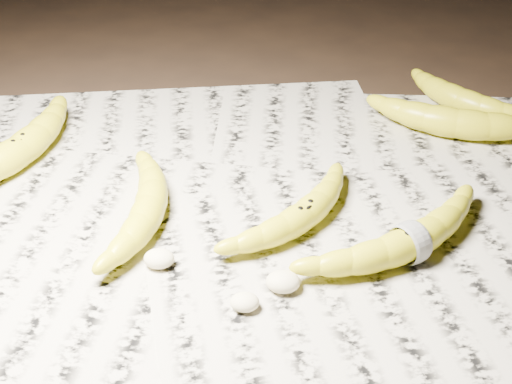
{
  "coord_description": "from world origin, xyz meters",
  "views": [
    {
      "loc": [
        0.01,
        -0.64,
        0.49
      ],
      "look_at": [
        -0.02,
        -0.01,
        0.05
      ],
      "focal_mm": 50.0,
      "sensor_mm": 36.0,
      "label": 1
    }
  ],
  "objects_px": {
    "banana_left_b": "(149,205)",
    "banana_center": "(303,213)",
    "banana_left_a": "(19,148)",
    "banana_upper_a": "(457,121)",
    "banana_upper_b": "(461,98)",
    "banana_taped": "(410,240)"
  },
  "relations": [
    {
      "from": "banana_left_b",
      "to": "banana_center",
      "type": "bearing_deg",
      "value": -90.16
    },
    {
      "from": "banana_left_a",
      "to": "banana_center",
      "type": "relative_size",
      "value": 1.28
    },
    {
      "from": "banana_left_a",
      "to": "banana_upper_a",
      "type": "xyz_separation_m",
      "value": [
        0.56,
        0.1,
        -0.0
      ]
    },
    {
      "from": "banana_left_b",
      "to": "banana_center",
      "type": "relative_size",
      "value": 1.03
    },
    {
      "from": "banana_left_b",
      "to": "banana_upper_b",
      "type": "distance_m",
      "value": 0.49
    },
    {
      "from": "banana_left_b",
      "to": "banana_upper_a",
      "type": "distance_m",
      "value": 0.43
    },
    {
      "from": "banana_taped",
      "to": "banana_left_b",
      "type": "bearing_deg",
      "value": 133.7
    },
    {
      "from": "banana_upper_a",
      "to": "banana_upper_b",
      "type": "bearing_deg",
      "value": 89.61
    },
    {
      "from": "banana_left_b",
      "to": "banana_left_a",
      "type": "bearing_deg",
      "value": 60.24
    },
    {
      "from": "banana_taped",
      "to": "banana_upper_b",
      "type": "xyz_separation_m",
      "value": [
        0.12,
        0.33,
        -0.0
      ]
    },
    {
      "from": "banana_upper_a",
      "to": "banana_upper_b",
      "type": "xyz_separation_m",
      "value": [
        0.02,
        0.07,
        -0.0
      ]
    },
    {
      "from": "banana_upper_a",
      "to": "banana_taped",
      "type": "bearing_deg",
      "value": -95.58
    },
    {
      "from": "banana_left_b",
      "to": "banana_upper_b",
      "type": "bearing_deg",
      "value": -53.19
    },
    {
      "from": "banana_left_a",
      "to": "banana_taped",
      "type": "xyz_separation_m",
      "value": [
        0.46,
        -0.16,
        -0.0
      ]
    },
    {
      "from": "banana_left_a",
      "to": "banana_upper_b",
      "type": "xyz_separation_m",
      "value": [
        0.58,
        0.17,
        -0.0
      ]
    },
    {
      "from": "banana_upper_b",
      "to": "banana_left_b",
      "type": "bearing_deg",
      "value": -100.88
    },
    {
      "from": "banana_taped",
      "to": "banana_upper_a",
      "type": "height_order",
      "value": "banana_upper_a"
    },
    {
      "from": "banana_center",
      "to": "banana_taped",
      "type": "bearing_deg",
      "value": -73.36
    },
    {
      "from": "banana_center",
      "to": "banana_upper_a",
      "type": "xyz_separation_m",
      "value": [
        0.21,
        0.21,
        0.0
      ]
    },
    {
      "from": "banana_center",
      "to": "banana_taped",
      "type": "height_order",
      "value": "banana_taped"
    },
    {
      "from": "banana_left_a",
      "to": "banana_upper_b",
      "type": "relative_size",
      "value": 1.35
    },
    {
      "from": "banana_left_b",
      "to": "banana_taped",
      "type": "relative_size",
      "value": 0.86
    }
  ]
}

